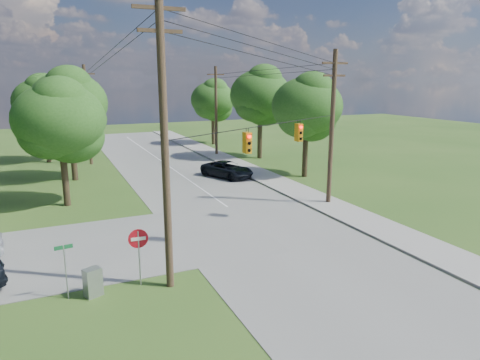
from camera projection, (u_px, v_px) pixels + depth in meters
name	position (u px, v px, depth m)	size (l,w,h in m)	color
ground	(270.00, 270.00, 19.64)	(140.00, 140.00, 0.00)	#2C511B
main_road	(260.00, 230.00, 24.88)	(10.00, 100.00, 0.03)	gray
sidewalk_east	(353.00, 215.00, 27.53)	(2.60, 100.00, 0.12)	gray
pole_sw	(164.00, 140.00, 16.74)	(2.00, 0.32, 12.00)	brown
pole_ne	(332.00, 126.00, 29.03)	(2.00, 0.32, 10.50)	brown
pole_north_e	(216.00, 110.00, 48.66)	(2.00, 0.32, 10.00)	brown
pole_north_w	(88.00, 114.00, 43.13)	(2.00, 0.32, 10.00)	brown
power_lines	(211.00, 70.00, 28.40)	(13.93, 29.62, 4.93)	black
traffic_signals	(275.00, 137.00, 23.33)	(4.91, 3.27, 1.05)	orange
tree_w_near	(59.00, 120.00, 28.43)	(6.00, 6.00, 8.40)	#463623
tree_w_mid	(69.00, 104.00, 35.79)	(6.40, 6.40, 9.22)	#463623
tree_w_far	(43.00, 102.00, 43.95)	(6.00, 6.00, 8.73)	#463623
tree_e_near	(307.00, 107.00, 37.20)	(6.20, 6.20, 8.81)	#463623
tree_e_mid	(260.00, 95.00, 46.13)	(6.60, 6.60, 9.64)	#463623
tree_e_far	(213.00, 100.00, 56.62)	(5.80, 5.80, 8.32)	#463623
car_main_north	(227.00, 169.00, 38.14)	(2.33, 5.06, 1.41)	black
control_cabinet	(93.00, 282.00, 17.19)	(0.66, 0.47, 1.18)	#999C9F
do_not_enter_sign	(139.00, 245.00, 17.83)	(0.84, 0.09, 2.51)	#999C9F
street_name_sign	(65.00, 264.00, 16.77)	(0.68, 0.11, 2.28)	#999C9F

